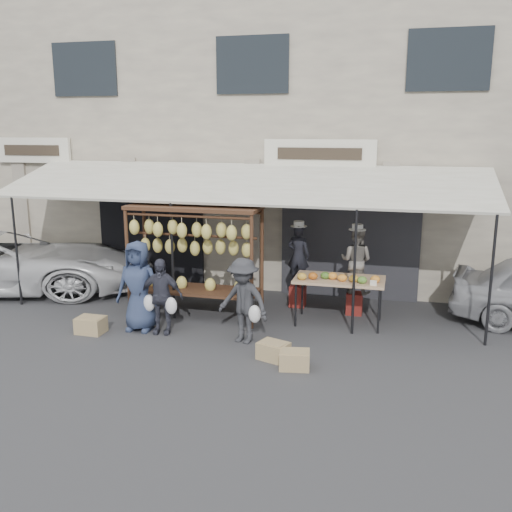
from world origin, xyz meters
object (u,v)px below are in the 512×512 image
Objects in this scene: customer_right at (243,301)px; produce_table at (339,280)px; crate_near_a at (273,351)px; vendor_left at (298,255)px; vendor_right at (356,261)px; customer_mid at (161,296)px; customer_left at (139,286)px; banana_rack at (194,240)px; crate_far at (91,325)px; crate_near_b at (294,360)px.

produce_table is at bearing 58.71° from customer_right.
produce_table is 3.60× the size of crate_near_a.
vendor_right reaches higher than vendor_left.
customer_right is at bearing -9.78° from customer_mid.
customer_left is (-3.55, -1.21, -0.03)m from produce_table.
crate_far is at bearing -139.97° from banana_rack.
vendor_right is at bearing 18.02° from banana_rack.
crate_near_b is at bearing -101.00° from produce_table.
produce_table is at bearing 79.00° from crate_near_b.
produce_table is 3.35m from customer_mid.
crate_near_b is at bearing -33.93° from crate_near_a.
vendor_right is 0.87× the size of customer_right.
customer_mid is 1.42m from crate_far.
vendor_right is 0.78× the size of customer_left.
crate_near_b is (3.12, -1.01, -0.71)m from customer_left.
produce_table is 3.62× the size of crate_near_b.
vendor_right is at bearing 76.80° from crate_near_b.
banana_rack reaches higher than customer_mid.
customer_left is 1.21× the size of customer_mid.
customer_mid reaches higher than crate_near_a.
crate_near_a is (0.12, -2.87, -0.96)m from vendor_left.
crate_near_b is (0.40, -0.27, -0.00)m from crate_near_a.
customer_right is (-1.51, -1.33, -0.12)m from produce_table.
crate_near_b is 3.98m from crate_far.
produce_table is 1.28× the size of vendor_right.
customer_mid reaches higher than produce_table.
vendor_left is at bearing 93.39° from customer_right.
produce_table is at bearing 18.09° from customer_left.
banana_rack reaches higher than crate_near_b.
customer_left is at bearing 25.77° from crate_far.
customer_mid is at bearing 52.50° from vendor_left.
crate_far is at bearing -159.88° from produce_table.
produce_table is 4.70m from crate_far.
customer_left reaches higher than customer_mid.
crate_near_a is at bearing 99.34° from vendor_left.
produce_table is 0.79m from vendor_right.
customer_right is at bearing 62.66° from vendor_right.
vendor_left is 2.74× the size of crate_near_a.
crate_near_a is at bearing 146.07° from crate_near_b.
customer_left is at bearing -166.07° from customer_right.
vendor_left reaches higher than customer_right.
customer_left is at bearing -129.34° from banana_rack.
vendor_left is (-0.95, 0.92, 0.22)m from produce_table.
vendor_right is 2.80× the size of crate_near_a.
customer_mid is (0.46, -0.05, -0.14)m from customer_left.
produce_table reaches higher than crate_far.
vendor_right is 5.25m from crate_far.
customer_mid is at bearing 160.23° from crate_near_b.
vendor_left is 2.61× the size of crate_far.
produce_table is 1.00× the size of customer_left.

